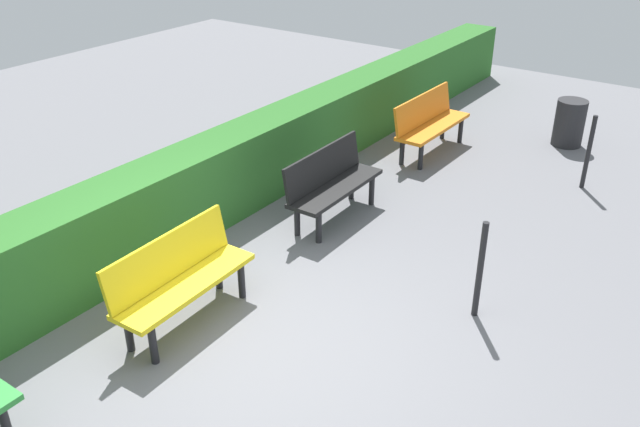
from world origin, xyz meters
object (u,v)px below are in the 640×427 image
Objects in this scene: bench_black at (331,181)px; bench_yellow at (179,276)px; bench_orange at (429,121)px; trash_bin at (569,123)px.

bench_yellow is at bearing 0.07° from bench_black.
bench_yellow is (2.49, 0.04, 0.00)m from bench_black.
bench_orange and bench_black have the same top height.
bench_black is 0.98× the size of bench_yellow.
bench_yellow is (5.04, 0.04, -0.00)m from bench_orange.
bench_yellow is at bearing 1.27° from bench_orange.
bench_black is 2.49m from bench_yellow.
bench_orange is 1.05× the size of bench_yellow.
bench_black is at bearing -21.53° from trash_bin.
bench_orange is 5.04m from bench_yellow.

